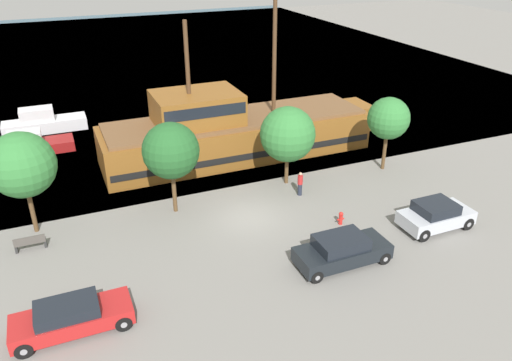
{
  "coord_description": "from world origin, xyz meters",
  "views": [
    {
      "loc": [
        -9.13,
        -22.8,
        14.61
      ],
      "look_at": [
        1.34,
        2.0,
        1.2
      ],
      "focal_mm": 35.0,
      "sensor_mm": 36.0,
      "label": 1
    }
  ],
  "objects_px": {
    "pirate_ship": "(233,132)",
    "parked_car_curb_rear": "(71,317)",
    "fire_hydrant": "(341,218)",
    "parked_car_curb_mid": "(342,250)",
    "bench_promenade_east": "(30,243)",
    "moored_boat_dockside": "(31,145)",
    "moored_boat_outer": "(43,123)",
    "pedestrian_walking_near": "(300,184)",
    "parked_car_curb_front": "(436,215)"
  },
  "relations": [
    {
      "from": "pirate_ship",
      "to": "parked_car_curb_mid",
      "type": "relative_size",
      "value": 4.38
    },
    {
      "from": "pedestrian_walking_near",
      "to": "moored_boat_dockside",
      "type": "bearing_deg",
      "value": 138.02
    },
    {
      "from": "moored_boat_dockside",
      "to": "bench_promenade_east",
      "type": "distance_m",
      "value": 13.64
    },
    {
      "from": "moored_boat_dockside",
      "to": "parked_car_curb_front",
      "type": "bearing_deg",
      "value": -44.56
    },
    {
      "from": "fire_hydrant",
      "to": "pirate_ship",
      "type": "bearing_deg",
      "value": 100.49
    },
    {
      "from": "fire_hydrant",
      "to": "bench_promenade_east",
      "type": "distance_m",
      "value": 16.45
    },
    {
      "from": "pedestrian_walking_near",
      "to": "parked_car_curb_mid",
      "type": "bearing_deg",
      "value": -101.29
    },
    {
      "from": "pirate_ship",
      "to": "fire_hydrant",
      "type": "xyz_separation_m",
      "value": [
        2.1,
        -11.36,
        -1.42
      ]
    },
    {
      "from": "bench_promenade_east",
      "to": "pedestrian_walking_near",
      "type": "distance_m",
      "value": 15.46
    },
    {
      "from": "pirate_ship",
      "to": "bench_promenade_east",
      "type": "distance_m",
      "value": 15.75
    },
    {
      "from": "parked_car_curb_rear",
      "to": "bench_promenade_east",
      "type": "bearing_deg",
      "value": 102.17
    },
    {
      "from": "parked_car_curb_front",
      "to": "parked_car_curb_rear",
      "type": "relative_size",
      "value": 0.84
    },
    {
      "from": "moored_boat_dockside",
      "to": "parked_car_curb_front",
      "type": "height_order",
      "value": "moored_boat_dockside"
    },
    {
      "from": "parked_car_curb_mid",
      "to": "moored_boat_dockside",
      "type": "bearing_deg",
      "value": 123.45
    },
    {
      "from": "parked_car_curb_front",
      "to": "fire_hydrant",
      "type": "bearing_deg",
      "value": 153.17
    },
    {
      "from": "parked_car_curb_front",
      "to": "parked_car_curb_rear",
      "type": "xyz_separation_m",
      "value": [
        -19.03,
        -0.62,
        -0.07
      ]
    },
    {
      "from": "bench_promenade_east",
      "to": "pirate_ship",
      "type": "bearing_deg",
      "value": 27.96
    },
    {
      "from": "parked_car_curb_rear",
      "to": "parked_car_curb_mid",
      "type": "bearing_deg",
      "value": -1.18
    },
    {
      "from": "moored_boat_outer",
      "to": "pedestrian_walking_near",
      "type": "relative_size",
      "value": 4.18
    },
    {
      "from": "parked_car_curb_rear",
      "to": "pedestrian_walking_near",
      "type": "relative_size",
      "value": 3.06
    },
    {
      "from": "pirate_ship",
      "to": "parked_car_curb_front",
      "type": "xyz_separation_m",
      "value": [
        6.67,
        -13.67,
        -1.06
      ]
    },
    {
      "from": "bench_promenade_east",
      "to": "pedestrian_walking_near",
      "type": "bearing_deg",
      "value": -0.12
    },
    {
      "from": "parked_car_curb_front",
      "to": "parked_car_curb_rear",
      "type": "bearing_deg",
      "value": -178.13
    },
    {
      "from": "parked_car_curb_front",
      "to": "parked_car_curb_mid",
      "type": "distance_m",
      "value": 6.56
    },
    {
      "from": "moored_boat_outer",
      "to": "fire_hydrant",
      "type": "distance_m",
      "value": 26.46
    },
    {
      "from": "pirate_ship",
      "to": "fire_hydrant",
      "type": "bearing_deg",
      "value": -79.51
    },
    {
      "from": "moored_boat_outer",
      "to": "pedestrian_walking_near",
      "type": "height_order",
      "value": "moored_boat_outer"
    },
    {
      "from": "fire_hydrant",
      "to": "pedestrian_walking_near",
      "type": "bearing_deg",
      "value": 97.17
    },
    {
      "from": "moored_boat_outer",
      "to": "bench_promenade_east",
      "type": "relative_size",
      "value": 4.29
    },
    {
      "from": "parked_car_curb_mid",
      "to": "pedestrian_walking_near",
      "type": "xyz_separation_m",
      "value": [
        1.43,
        7.16,
        0.02
      ]
    },
    {
      "from": "fire_hydrant",
      "to": "parked_car_curb_mid",
      "type": "bearing_deg",
      "value": -121.16
    },
    {
      "from": "pirate_ship",
      "to": "moored_boat_dockside",
      "type": "xyz_separation_m",
      "value": [
        -13.59,
        6.29,
        -1.22
      ]
    },
    {
      "from": "moored_boat_dockside",
      "to": "parked_car_curb_front",
      "type": "distance_m",
      "value": 28.44
    },
    {
      "from": "moored_boat_dockside",
      "to": "bench_promenade_east",
      "type": "bearing_deg",
      "value": -91.1
    },
    {
      "from": "pirate_ship",
      "to": "fire_hydrant",
      "type": "relative_size",
      "value": 26.79
    },
    {
      "from": "fire_hydrant",
      "to": "moored_boat_dockside",
      "type": "bearing_deg",
      "value": 131.65
    },
    {
      "from": "moored_boat_outer",
      "to": "pirate_ship",
      "type": "bearing_deg",
      "value": -40.33
    },
    {
      "from": "moored_boat_dockside",
      "to": "parked_car_curb_front",
      "type": "relative_size",
      "value": 1.45
    },
    {
      "from": "bench_promenade_east",
      "to": "parked_car_curb_front",
      "type": "bearing_deg",
      "value": -17.1
    },
    {
      "from": "moored_boat_outer",
      "to": "bench_promenade_east",
      "type": "bearing_deg",
      "value": -94.09
    },
    {
      "from": "parked_car_curb_rear",
      "to": "fire_hydrant",
      "type": "bearing_deg",
      "value": 11.47
    },
    {
      "from": "moored_boat_outer",
      "to": "moored_boat_dockside",
      "type": "bearing_deg",
      "value": -103.19
    },
    {
      "from": "pedestrian_walking_near",
      "to": "parked_car_curb_front",
      "type": "bearing_deg",
      "value": -51.09
    },
    {
      "from": "parked_car_curb_rear",
      "to": "fire_hydrant",
      "type": "xyz_separation_m",
      "value": [
        14.46,
        2.93,
        -0.29
      ]
    },
    {
      "from": "parked_car_curb_mid",
      "to": "fire_hydrant",
      "type": "bearing_deg",
      "value": 58.84
    },
    {
      "from": "moored_boat_outer",
      "to": "bench_promenade_east",
      "type": "distance_m",
      "value": 18.07
    },
    {
      "from": "moored_boat_dockside",
      "to": "moored_boat_outer",
      "type": "xyz_separation_m",
      "value": [
        1.03,
        4.38,
        0.12
      ]
    },
    {
      "from": "pirate_ship",
      "to": "parked_car_curb_rear",
      "type": "distance_m",
      "value": 18.93
    },
    {
      "from": "parked_car_curb_mid",
      "to": "bench_promenade_east",
      "type": "height_order",
      "value": "parked_car_curb_mid"
    },
    {
      "from": "parked_car_curb_mid",
      "to": "fire_hydrant",
      "type": "xyz_separation_m",
      "value": [
        1.93,
        3.19,
        -0.35
      ]
    }
  ]
}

